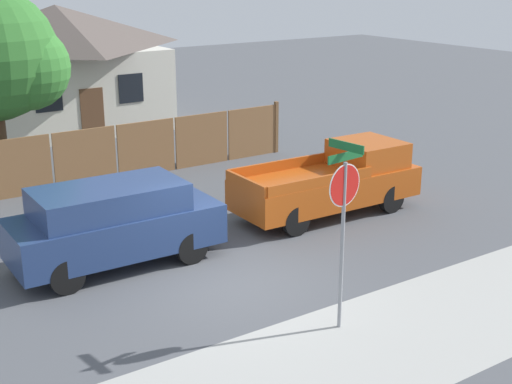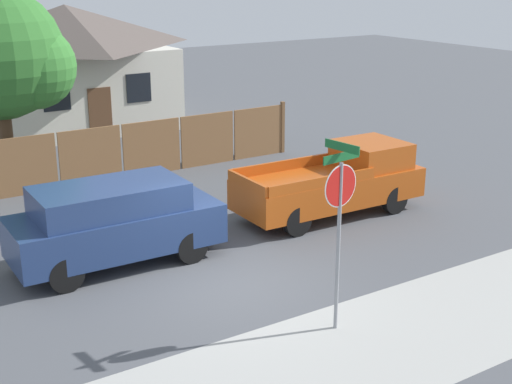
{
  "view_description": "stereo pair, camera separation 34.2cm",
  "coord_description": "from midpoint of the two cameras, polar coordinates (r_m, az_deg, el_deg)",
  "views": [
    {
      "loc": [
        -7.17,
        -11.58,
        6.37
      ],
      "look_at": [
        1.19,
        0.74,
        1.6
      ],
      "focal_mm": 50.0,
      "sensor_mm": 36.0,
      "label": 1
    },
    {
      "loc": [
        -6.89,
        -11.77,
        6.37
      ],
      "look_at": [
        1.19,
        0.74,
        1.6
      ],
      "focal_mm": 50.0,
      "sensor_mm": 36.0,
      "label": 2
    }
  ],
  "objects": [
    {
      "name": "wooden_fence",
      "position": [
        22.33,
        -10.25,
        3.18
      ],
      "size": [
        12.19,
        0.12,
        1.81
      ],
      "color": "brown",
      "rests_on": "ground"
    },
    {
      "name": "house",
      "position": [
        30.25,
        -14.44,
        9.89
      ],
      "size": [
        7.7,
        6.95,
        4.86
      ],
      "color": "beige",
      "rests_on": "ground"
    },
    {
      "name": "red_suv",
      "position": [
        15.88,
        -10.64,
        -2.32
      ],
      "size": [
        4.62,
        1.95,
        1.85
      ],
      "rotation": [
        0.0,
        0.0,
        -0.02
      ],
      "color": "navy",
      "rests_on": "ground"
    },
    {
      "name": "orange_pickup",
      "position": [
        18.99,
        6.97,
        0.82
      ],
      "size": [
        5.15,
        1.98,
        1.82
      ],
      "rotation": [
        0.0,
        0.0,
        -0.02
      ],
      "color": "#B74C14",
      "rests_on": "ground"
    },
    {
      "name": "oak_tree",
      "position": [
        22.14,
        -19.01,
        10.18
      ],
      "size": [
        4.02,
        3.83,
        5.82
      ],
      "color": "brown",
      "rests_on": "ground"
    },
    {
      "name": "sidewalk_strip",
      "position": [
        12.45,
        7.23,
        -13.13
      ],
      "size": [
        36.0,
        3.2,
        0.01
      ],
      "color": "#A3A39E",
      "rests_on": "ground"
    },
    {
      "name": "stop_sign",
      "position": [
        12.47,
        7.51,
        -1.03
      ],
      "size": [
        0.87,
        0.78,
        3.5
      ],
      "rotation": [
        0.0,
        0.0,
        0.13
      ],
      "color": "gray",
      "rests_on": "ground"
    },
    {
      "name": "ground_plane",
      "position": [
        15.04,
        -1.64,
        -7.3
      ],
      "size": [
        80.0,
        80.0,
        0.0
      ],
      "primitive_type": "plane",
      "color": "#4C4F54"
    }
  ]
}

